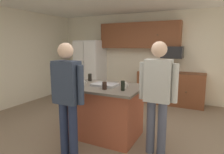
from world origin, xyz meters
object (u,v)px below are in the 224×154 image
kitchen_island (105,111)px  glass_stout_tall (123,86)px  tumbler_amber (90,77)px  person_guest_right (158,91)px  mug_ceramic_white (124,85)px  glass_dark_ale (81,83)px  serving_tray (105,85)px  microwave_over_range (172,52)px  refrigerator (90,68)px  person_guest_left (67,93)px  mug_blue_stoneware (83,83)px  glass_short_whisky (105,86)px

kitchen_island → glass_stout_tall: bearing=-22.7°
kitchen_island → tumbler_amber: (-0.50, 0.30, 0.53)m
person_guest_right → mug_ceramic_white: bearing=-4.6°
glass_dark_ale → glass_stout_tall: (0.76, 0.07, 0.01)m
mug_ceramic_white → glass_stout_tall: 0.16m
tumbler_amber → serving_tray: bearing=-30.6°
microwave_over_range → serving_tray: (-0.73, -2.58, -0.50)m
kitchen_island → refrigerator: bearing=127.2°
refrigerator → tumbler_amber: 2.57m
glass_stout_tall → microwave_over_range: bearing=83.8°
kitchen_island → person_guest_left: 0.98m
microwave_over_range → tumbler_amber: microwave_over_range is taller
kitchen_island → glass_dark_ale: 0.68m
microwave_over_range → mug_ceramic_white: size_ratio=4.36×
person_guest_right → refrigerator: bearing=-31.7°
mug_blue_stoneware → glass_short_whisky: (0.51, -0.11, 0.02)m
mug_ceramic_white → serving_tray: (-0.39, 0.03, -0.03)m
refrigerator → glass_dark_ale: (1.53, -2.72, 0.11)m
refrigerator → kitchen_island: refrigerator is taller
refrigerator → person_guest_right: size_ratio=1.05×
microwave_over_range → glass_dark_ale: (-1.07, -2.84, -0.44)m
glass_dark_ale → kitchen_island: bearing=36.4°
mug_blue_stoneware → microwave_over_range: bearing=67.8°
kitchen_island → mug_blue_stoneware: (-0.38, -0.13, 0.51)m
person_guest_left → serving_tray: size_ratio=3.84×
person_guest_left → mug_blue_stoneware: person_guest_left is taller
refrigerator → glass_stout_tall: refrigerator is taller
person_guest_right → mug_blue_stoneware: person_guest_right is taller
mug_blue_stoneware → glass_dark_ale: (0.04, -0.12, 0.03)m
glass_stout_tall → refrigerator: bearing=131.0°
refrigerator → glass_dark_ale: refrigerator is taller
person_guest_right → tumbler_amber: 1.58m
person_guest_right → mug_blue_stoneware: 1.37m
glass_short_whisky → microwave_over_range: bearing=78.1°
refrigerator → glass_stout_tall: bearing=-49.0°
person_guest_right → person_guest_left: bearing=39.5°
kitchen_island → glass_dark_ale: glass_dark_ale is taller
microwave_over_range → glass_short_whisky: 2.92m
person_guest_right → glass_short_whisky: bearing=14.1°
person_guest_left → tumbler_amber: person_guest_left is taller
person_guest_left → microwave_over_range: bearing=-3.0°
kitchen_island → person_guest_right: (0.99, -0.20, 0.52)m
tumbler_amber → serving_tray: size_ratio=0.34×
serving_tray → glass_stout_tall: bearing=-23.4°
microwave_over_range → tumbler_amber: size_ratio=3.78×
tumbler_amber → glass_short_whisky: size_ratio=1.19×
tumbler_amber → microwave_over_range: bearing=61.7°
person_guest_left → person_guest_right: size_ratio=0.99×
refrigerator → glass_dark_ale: bearing=-60.5°
glass_stout_tall → person_guest_left: bearing=-132.9°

